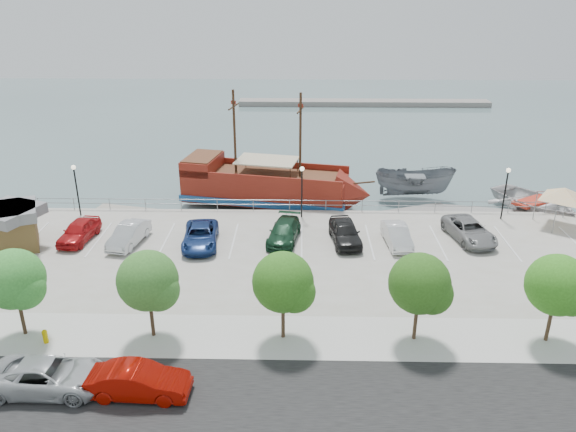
{
  "coord_description": "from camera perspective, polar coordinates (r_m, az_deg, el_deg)",
  "views": [
    {
      "loc": [
        -0.19,
        -35.21,
        17.78
      ],
      "look_at": [
        -1.0,
        2.0,
        2.0
      ],
      "focal_mm": 35.0,
      "sensor_mm": 36.0,
      "label": 1
    }
  ],
  "objects": [
    {
      "name": "lamp_post_left",
      "position": [
        47.73,
        -20.77,
        3.32
      ],
      "size": [
        0.36,
        0.36,
        4.28
      ],
      "color": "black",
      "rests_on": "land_slab"
    },
    {
      "name": "parked_car_d",
      "position": [
        41.02,
        -0.41,
        -1.62
      ],
      "size": [
        2.74,
        5.14,
        1.42
      ],
      "primitive_type": "imported",
      "rotation": [
        0.0,
        0.0,
        -0.16
      ],
      "color": "#133620",
      "rests_on": "land_slab"
    },
    {
      "name": "street_sedan",
      "position": [
        27.63,
        -14.92,
        -15.94
      ],
      "size": [
        4.77,
        1.84,
        1.55
      ],
      "primitive_type": "imported",
      "rotation": [
        0.0,
        0.0,
        1.53
      ],
      "color": "#920B02",
      "rests_on": "street"
    },
    {
      "name": "tree_b",
      "position": [
        32.51,
        -25.88,
        -6.0
      ],
      "size": [
        3.3,
        3.2,
        5.0
      ],
      "color": "#473321",
      "rests_on": "sidewalk"
    },
    {
      "name": "pirate_ship",
      "position": [
        49.61,
        -0.95,
        2.93
      ],
      "size": [
        17.15,
        7.72,
        10.64
      ],
      "rotation": [
        0.0,
        0.0,
        -0.2
      ],
      "color": "maroon",
      "rests_on": "ground"
    },
    {
      "name": "sidewalk",
      "position": [
        30.85,
        1.4,
        -12.2
      ],
      "size": [
        100.0,
        4.0,
        0.05
      ],
      "primitive_type": "cube",
      "color": "beige",
      "rests_on": "land_slab"
    },
    {
      "name": "lamp_post_right",
      "position": [
        47.14,
        21.29,
        3.01
      ],
      "size": [
        0.36,
        0.36,
        4.28
      ],
      "color": "black",
      "rests_on": "land_slab"
    },
    {
      "name": "dock_mid",
      "position": [
        49.06,
        12.27,
        0.18
      ],
      "size": [
        7.68,
        4.64,
        0.42
      ],
      "primitive_type": "cube",
      "rotation": [
        0.0,
        0.0,
        0.37
      ],
      "color": "gray",
      "rests_on": "ground"
    },
    {
      "name": "tree_e",
      "position": [
        29.7,
        13.5,
        -6.92
      ],
      "size": [
        3.3,
        3.2,
        5.0
      ],
      "color": "#473321",
      "rests_on": "sidewalk"
    },
    {
      "name": "patrol_boat",
      "position": [
        52.6,
        12.73,
        3.08
      ],
      "size": [
        7.33,
        3.12,
        2.78
      ],
      "primitive_type": "imported",
      "rotation": [
        0.0,
        0.0,
        1.51
      ],
      "color": "slate",
      "rests_on": "ground"
    },
    {
      "name": "speedboat",
      "position": [
        52.9,
        23.7,
        1.1
      ],
      "size": [
        8.86,
        9.57,
        1.62
      ],
      "primitive_type": "imported",
      "rotation": [
        0.0,
        0.0,
        0.56
      ],
      "color": "silver",
      "rests_on": "ground"
    },
    {
      "name": "canopy_tent",
      "position": [
        47.74,
        26.33,
        2.59
      ],
      "size": [
        4.94,
        4.94,
        3.55
      ],
      "rotation": [
        0.0,
        0.0,
        0.18
      ],
      "color": "slate",
      "rests_on": "land_slab"
    },
    {
      "name": "shed",
      "position": [
        44.2,
        -26.38,
        -0.96
      ],
      "size": [
        4.95,
        4.95,
        3.09
      ],
      "rotation": [
        0.0,
        0.0,
        0.42
      ],
      "color": "brown",
      "rests_on": "land_slab"
    },
    {
      "name": "dock_west",
      "position": [
        50.33,
        -15.74,
        0.37
      ],
      "size": [
        6.47,
        3.16,
        0.36
      ],
      "primitive_type": "cube",
      "rotation": [
        0.0,
        0.0,
        -0.23
      ],
      "color": "gray",
      "rests_on": "ground"
    },
    {
      "name": "seawall_railing",
      "position": [
        46.35,
        1.39,
        1.11
      ],
      "size": [
        50.0,
        0.06,
        1.0
      ],
      "color": "gray",
      "rests_on": "land_slab"
    },
    {
      "name": "parked_car_f",
      "position": [
        41.24,
        10.99,
        -1.93
      ],
      "size": [
        1.89,
        4.44,
        1.43
      ],
      "primitive_type": "imported",
      "rotation": [
        0.0,
        0.0,
        0.09
      ],
      "color": "silver",
      "rests_on": "land_slab"
    },
    {
      "name": "fire_hydrant",
      "position": [
        32.78,
        -23.45,
        -11.11
      ],
      "size": [
        0.29,
        0.29,
        0.83
      ],
      "rotation": [
        0.0,
        0.0,
        -0.19
      ],
      "color": "#D4B200",
      "rests_on": "sidewalk"
    },
    {
      "name": "street",
      "position": [
        26.17,
        1.41,
        -19.8
      ],
      "size": [
        100.0,
        8.0,
        0.04
      ],
      "primitive_type": "cube",
      "color": "black",
      "rests_on": "land_slab"
    },
    {
      "name": "ground",
      "position": [
        39.91,
        1.38,
        -5.1
      ],
      "size": [
        160.0,
        160.0,
        0.0
      ],
      "primitive_type": "plane",
      "color": "#4E6567"
    },
    {
      "name": "far_shore",
      "position": [
        92.63,
        7.69,
        11.33
      ],
      "size": [
        40.0,
        3.0,
        0.8
      ],
      "primitive_type": "cube",
      "color": "gray",
      "rests_on": "ground"
    },
    {
      "name": "tree_c",
      "position": [
        30.01,
        -13.81,
        -6.62
      ],
      "size": [
        3.3,
        3.2,
        5.0
      ],
      "color": "#473321",
      "rests_on": "sidewalk"
    },
    {
      "name": "lamp_post_mid",
      "position": [
        44.28,
        1.42,
        3.38
      ],
      "size": [
        0.36,
        0.36,
        4.28
      ],
      "color": "black",
      "rests_on": "land_slab"
    },
    {
      "name": "parked_car_e",
      "position": [
        40.96,
        5.82,
        -1.61
      ],
      "size": [
        2.47,
        5.0,
        1.64
      ],
      "primitive_type": "imported",
      "rotation": [
        0.0,
        0.0,
        0.11
      ],
      "color": "black",
      "rests_on": "land_slab"
    },
    {
      "name": "parked_car_a",
      "position": [
        43.83,
        -20.47,
        -1.42
      ],
      "size": [
        2.31,
        4.63,
        1.52
      ],
      "primitive_type": "imported",
      "rotation": [
        0.0,
        0.0,
        -0.12
      ],
      "color": "#B31316",
      "rests_on": "land_slab"
    },
    {
      "name": "street_van",
      "position": [
        29.29,
        -23.14,
        -14.71
      ],
      "size": [
        5.53,
        2.62,
        1.53
      ],
      "primitive_type": "imported",
      "rotation": [
        0.0,
        0.0,
        1.56
      ],
      "color": "#ADB2B4",
      "rests_on": "street"
    },
    {
      "name": "parked_car_b",
      "position": [
        42.12,
        -15.88,
        -1.83
      ],
      "size": [
        2.35,
        4.69,
        1.48
      ],
      "primitive_type": "imported",
      "rotation": [
        0.0,
        0.0,
        -0.18
      ],
      "color": "silver",
      "rests_on": "land_slab"
    },
    {
      "name": "tree_f",
      "position": [
        31.93,
        25.94,
        -6.54
      ],
      "size": [
        3.3,
        3.2,
        5.0
      ],
      "color": "#473321",
      "rests_on": "sidewalk"
    },
    {
      "name": "parked_car_g",
      "position": [
        43.29,
        17.94,
        -1.41
      ],
      "size": [
        3.46,
        5.65,
        1.46
      ],
      "primitive_type": "imported",
      "rotation": [
        0.0,
        0.0,
        0.21
      ],
      "color": "gray",
      "rests_on": "land_slab"
    },
    {
      "name": "tree_d",
      "position": [
        29.02,
        -0.23,
        -6.96
      ],
      "size": [
        3.3,
        3.2,
        5.0
      ],
      "color": "#473321",
      "rests_on": "sidewalk"
    },
    {
      "name": "dock_east",
      "position": [
        50.82,
        19.85,
        0.12
      ],
      "size": [
        8.08,
        3.68,
        0.45
      ],
      "primitive_type": "cube",
      "rotation": [
        0.0,
        0.0,
        -0.19
      ],
      "color": "gray",
      "rests_on": "ground"
    },
    {
      "name": "parked_car_c",
      "position": [
        40.84,
        -8.89,
        -2.01
      ],
      "size": [
        2.84,
        5.39,
        1.45
      ],
      "primitive_type": "imported",
      "rotation": [
        0.0,
        0.0,
        0.09
      ],
      "color": "navy",
      "rests_on": "land_slab"
    }
  ]
}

